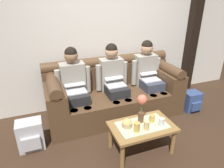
{
  "coord_description": "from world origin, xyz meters",
  "views": [
    {
      "loc": [
        -1.13,
        -1.75,
        1.96
      ],
      "look_at": [
        -0.11,
        0.94,
        0.66
      ],
      "focal_mm": 32.69,
      "sensor_mm": 36.0,
      "label": 1
    }
  ],
  "objects_px": {
    "cup_near_left": "(152,118)",
    "cup_near_right": "(146,125)",
    "person_middle": "(113,78)",
    "backpack_right": "(192,101)",
    "backpack_left": "(31,135)",
    "person_left": "(74,84)",
    "person_right": "(148,73)",
    "flower_vase": "(142,105)",
    "coffee_table": "(142,129)",
    "cup_far_left": "(137,127)",
    "cup_far_center": "(162,122)",
    "snack_bowl": "(127,123)",
    "couch": "(113,93)"
  },
  "relations": [
    {
      "from": "coffee_table",
      "to": "backpack_left",
      "type": "distance_m",
      "value": 1.49
    },
    {
      "from": "person_middle",
      "to": "backpack_right",
      "type": "bearing_deg",
      "value": -17.71
    },
    {
      "from": "cup_far_left",
      "to": "couch",
      "type": "bearing_deg",
      "value": 83.53
    },
    {
      "from": "person_right",
      "to": "coffee_table",
      "type": "relative_size",
      "value": 1.49
    },
    {
      "from": "person_middle",
      "to": "flower_vase",
      "type": "relative_size",
      "value": 3.12
    },
    {
      "from": "backpack_left",
      "to": "person_left",
      "type": "bearing_deg",
      "value": 32.63
    },
    {
      "from": "person_middle",
      "to": "cup_near_right",
      "type": "relative_size",
      "value": 10.08
    },
    {
      "from": "cup_near_left",
      "to": "cup_far_center",
      "type": "relative_size",
      "value": 0.93
    },
    {
      "from": "cup_near_right",
      "to": "cup_far_center",
      "type": "relative_size",
      "value": 1.16
    },
    {
      "from": "cup_near_right",
      "to": "cup_near_left",
      "type": "bearing_deg",
      "value": 38.24
    },
    {
      "from": "person_middle",
      "to": "coffee_table",
      "type": "xyz_separation_m",
      "value": [
        0.0,
        -1.02,
        -0.32
      ]
    },
    {
      "from": "couch",
      "to": "person_left",
      "type": "height_order",
      "value": "person_left"
    },
    {
      "from": "person_left",
      "to": "cup_far_left",
      "type": "distance_m",
      "value": 1.25
    },
    {
      "from": "person_left",
      "to": "person_middle",
      "type": "xyz_separation_m",
      "value": [
        0.65,
        -0.0,
        0.0
      ]
    },
    {
      "from": "cup_near_right",
      "to": "coffee_table",
      "type": "bearing_deg",
      "value": 88.01
    },
    {
      "from": "cup_far_left",
      "to": "backpack_right",
      "type": "xyz_separation_m",
      "value": [
        1.47,
        0.69,
        -0.3
      ]
    },
    {
      "from": "cup_far_left",
      "to": "backpack_left",
      "type": "bearing_deg",
      "value": 152.21
    },
    {
      "from": "cup_near_left",
      "to": "flower_vase",
      "type": "bearing_deg",
      "value": 159.06
    },
    {
      "from": "cup_near_left",
      "to": "cup_near_right",
      "type": "bearing_deg",
      "value": -141.76
    },
    {
      "from": "cup_near_left",
      "to": "cup_far_left",
      "type": "height_order",
      "value": "cup_far_left"
    },
    {
      "from": "person_right",
      "to": "flower_vase",
      "type": "xyz_separation_m",
      "value": [
        -0.64,
        -0.95,
        0.01
      ]
    },
    {
      "from": "snack_bowl",
      "to": "cup_near_right",
      "type": "relative_size",
      "value": 1.12
    },
    {
      "from": "person_middle",
      "to": "backpack_left",
      "type": "relative_size",
      "value": 2.91
    },
    {
      "from": "cup_near_left",
      "to": "cup_far_left",
      "type": "relative_size",
      "value": 0.8
    },
    {
      "from": "coffee_table",
      "to": "cup_far_center",
      "type": "height_order",
      "value": "cup_far_center"
    },
    {
      "from": "cup_far_center",
      "to": "cup_near_right",
      "type": "bearing_deg",
      "value": -178.3
    },
    {
      "from": "cup_far_center",
      "to": "cup_far_left",
      "type": "bearing_deg",
      "value": 179.31
    },
    {
      "from": "couch",
      "to": "backpack_left",
      "type": "relative_size",
      "value": 5.32
    },
    {
      "from": "coffee_table",
      "to": "cup_near_right",
      "type": "xyz_separation_m",
      "value": [
        -0.0,
        -0.1,
        0.13
      ]
    },
    {
      "from": "person_middle",
      "to": "cup_near_left",
      "type": "bearing_deg",
      "value": -81.31
    },
    {
      "from": "person_left",
      "to": "backpack_left",
      "type": "xyz_separation_m",
      "value": [
        -0.72,
        -0.46,
        -0.45
      ]
    },
    {
      "from": "flower_vase",
      "to": "couch",
      "type": "bearing_deg",
      "value": 90.99
    },
    {
      "from": "person_middle",
      "to": "backpack_right",
      "type": "height_order",
      "value": "person_middle"
    },
    {
      "from": "cup_far_center",
      "to": "cup_far_left",
      "type": "distance_m",
      "value": 0.35
    },
    {
      "from": "cup_near_left",
      "to": "backpack_right",
      "type": "distance_m",
      "value": 1.35
    },
    {
      "from": "person_right",
      "to": "cup_near_right",
      "type": "distance_m",
      "value": 1.32
    },
    {
      "from": "flower_vase",
      "to": "coffee_table",
      "type": "bearing_deg",
      "value": -102.88
    },
    {
      "from": "coffee_table",
      "to": "cup_near_left",
      "type": "bearing_deg",
      "value": 7.36
    },
    {
      "from": "cup_near_right",
      "to": "backpack_left",
      "type": "height_order",
      "value": "cup_near_right"
    },
    {
      "from": "snack_bowl",
      "to": "cup_far_left",
      "type": "distance_m",
      "value": 0.15
    },
    {
      "from": "cup_far_center",
      "to": "backpack_left",
      "type": "xyz_separation_m",
      "value": [
        -1.59,
        0.66,
        -0.25
      ]
    },
    {
      "from": "cup_far_center",
      "to": "person_middle",
      "type": "bearing_deg",
      "value": 101.25
    },
    {
      "from": "person_middle",
      "to": "cup_far_center",
      "type": "height_order",
      "value": "person_middle"
    },
    {
      "from": "coffee_table",
      "to": "cup_near_left",
      "type": "distance_m",
      "value": 0.19
    },
    {
      "from": "cup_far_left",
      "to": "backpack_right",
      "type": "height_order",
      "value": "cup_far_left"
    },
    {
      "from": "cup_near_left",
      "to": "cup_far_left",
      "type": "xyz_separation_m",
      "value": [
        -0.28,
        -0.11,
        0.01
      ]
    },
    {
      "from": "person_left",
      "to": "snack_bowl",
      "type": "xyz_separation_m",
      "value": [
        0.46,
        -0.98,
        -0.21
      ]
    },
    {
      "from": "person_left",
      "to": "cup_far_center",
      "type": "relative_size",
      "value": 11.66
    },
    {
      "from": "cup_far_center",
      "to": "backpack_right",
      "type": "relative_size",
      "value": 0.3
    },
    {
      "from": "person_right",
      "to": "coffee_table",
      "type": "xyz_separation_m",
      "value": [
        -0.65,
        -1.02,
        -0.32
      ]
    }
  ]
}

